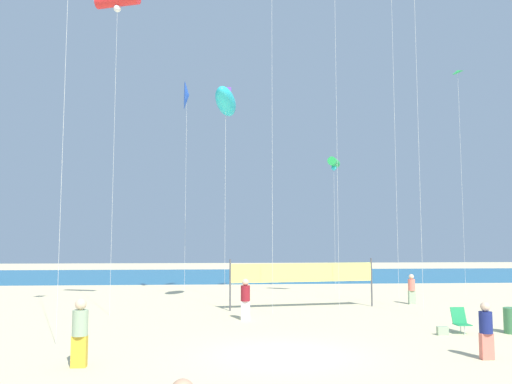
# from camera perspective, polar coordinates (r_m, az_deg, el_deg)

# --- Properties ---
(ground_plane) EXTENTS (120.00, 120.00, 0.00)m
(ground_plane) POSITION_cam_1_polar(r_m,az_deg,el_deg) (15.63, 3.14, -17.51)
(ground_plane) COLOR beige
(ocean_band) EXTENTS (120.00, 20.00, 0.01)m
(ocean_band) POSITION_cam_1_polar(r_m,az_deg,el_deg) (49.24, -1.76, -9.14)
(ocean_band) COLOR #1E6B99
(ocean_band) RESTS_ON ground
(beachgoer_coral_shirt) EXTENTS (0.35, 0.35, 1.54)m
(beachgoer_coral_shirt) POSITION_cam_1_polar(r_m,az_deg,el_deg) (28.41, 16.74, -10.09)
(beachgoer_coral_shirt) COLOR #99B28C
(beachgoer_coral_shirt) RESTS_ON ground
(beachgoer_sage_shirt) EXTENTS (0.40, 0.40, 1.77)m
(beachgoer_sage_shirt) POSITION_cam_1_polar(r_m,az_deg,el_deg) (14.79, -18.79, -14.21)
(beachgoer_sage_shirt) COLOR gold
(beachgoer_sage_shirt) RESTS_ON ground
(beachgoer_navy_shirt) EXTENTS (0.36, 0.36, 1.58)m
(beachgoer_navy_shirt) POSITION_cam_1_polar(r_m,az_deg,el_deg) (16.25, 23.96, -13.57)
(beachgoer_navy_shirt) COLOR #EA7260
(beachgoer_navy_shirt) RESTS_ON ground
(beachgoer_maroon_shirt) EXTENTS (0.39, 0.39, 1.70)m
(beachgoer_maroon_shirt) POSITION_cam_1_polar(r_m,az_deg,el_deg) (22.00, -1.18, -11.56)
(beachgoer_maroon_shirt) COLOR white
(beachgoer_maroon_shirt) RESTS_ON ground
(folding_beach_chair) EXTENTS (0.52, 0.65, 0.89)m
(folding_beach_chair) POSITION_cam_1_polar(r_m,az_deg,el_deg) (20.42, 21.54, -12.93)
(folding_beach_chair) COLOR #1E8C4C
(folding_beach_chair) RESTS_ON ground
(trash_barrel) EXTENTS (0.59, 0.59, 0.90)m
(trash_barrel) POSITION_cam_1_polar(r_m,az_deg,el_deg) (21.06, 26.36, -12.55)
(trash_barrel) COLOR #3F7F4C
(trash_barrel) RESTS_ON ground
(volleyball_net) EXTENTS (7.20, 1.25, 2.40)m
(volleyball_net) POSITION_cam_1_polar(r_m,az_deg,el_deg) (25.63, 5.20, -9.03)
(volleyball_net) COLOR #4C4C51
(volleyball_net) RESTS_ON ground
(beach_handbag) EXTENTS (0.37, 0.19, 0.30)m
(beach_handbag) POSITION_cam_1_polar(r_m,az_deg,el_deg) (19.80, 19.82, -14.17)
(beach_handbag) COLOR #99B28C
(beach_handbag) RESTS_ON ground
(kite_blue_delta) EXTENTS (0.46, 1.68, 12.62)m
(kite_blue_delta) POSITION_cam_1_polar(r_m,az_deg,el_deg) (31.23, -7.62, 10.49)
(kite_blue_delta) COLOR silver
(kite_blue_delta) RESTS_ON ground
(kite_green_tube) EXTENTS (1.13, 1.62, 8.85)m
(kite_green_tube) POSITION_cam_1_polar(r_m,az_deg,el_deg) (35.62, 8.55, 3.18)
(kite_green_tube) COLOR silver
(kite_green_tube) RESTS_ON ground
(kite_cyan_inflatable) EXTENTS (1.43, 2.92, 10.89)m
(kite_cyan_inflatable) POSITION_cam_1_polar(r_m,az_deg,el_deg) (26.14, -3.35, 9.89)
(kite_cyan_inflatable) COLOR silver
(kite_cyan_inflatable) RESTS_ON ground
(kite_green_diamond) EXTENTS (0.64, 0.63, 13.97)m
(kite_green_diamond) POSITION_cam_1_polar(r_m,az_deg,el_deg) (35.45, 21.28, 11.87)
(kite_green_diamond) COLOR silver
(kite_green_diamond) RESTS_ON ground
(kite_red_tube) EXTENTS (2.18, 1.20, 14.74)m
(kite_red_tube) POSITION_cam_1_polar(r_m,az_deg,el_deg) (26.55, -14.98, 19.60)
(kite_red_tube) COLOR silver
(kite_red_tube) RESTS_ON ground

